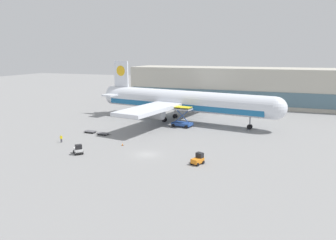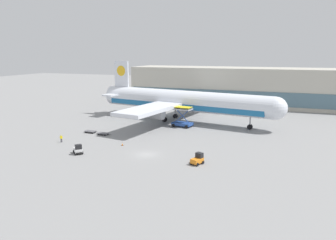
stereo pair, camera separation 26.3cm
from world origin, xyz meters
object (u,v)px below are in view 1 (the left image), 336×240
baggage_dolly_lead (90,131)px  traffic_cone_near (122,144)px  airplane_main (180,101)px  baggage_tug_mid (78,150)px  baggage_dolly_second (103,133)px  ground_crew_near (61,138)px  baggage_tug_foreground (198,159)px  scissor_lift_loader (182,119)px

baggage_dolly_lead → traffic_cone_near: bearing=-26.6°
airplane_main → baggage_tug_mid: size_ratio=21.01×
baggage_dolly_second → baggage_tug_mid: bearing=-74.0°
baggage_tug_mid → baggage_dolly_second: baggage_tug_mid is taller
baggage_dolly_lead → ground_crew_near: (-1.09, -9.71, 0.59)m
airplane_main → baggage_tug_mid: airplane_main is taller
baggage_dolly_lead → traffic_cone_near: 14.86m
traffic_cone_near → airplane_main: bearing=83.0°
baggage_dolly_second → traffic_cone_near: size_ratio=5.22×
baggage_dolly_second → baggage_tug_foreground: bearing=-21.5°
airplane_main → ground_crew_near: (-17.52, -30.99, -4.86)m
airplane_main → baggage_tug_foreground: size_ratio=20.74×
ground_crew_near → traffic_cone_near: 14.23m
baggage_dolly_lead → ground_crew_near: size_ratio=2.23×
baggage_tug_foreground → scissor_lift_loader: bearing=45.4°
traffic_cone_near → scissor_lift_loader: bearing=73.7°
airplane_main → scissor_lift_loader: airplane_main is taller
scissor_lift_loader → traffic_cone_near: size_ratio=7.87×
scissor_lift_loader → baggage_tug_mid: size_ratio=2.05×
airplane_main → scissor_lift_loader: size_ratio=10.26×
baggage_tug_foreground → baggage_dolly_second: (-27.13, 12.33, -0.49)m
traffic_cone_near → ground_crew_near: bearing=-170.4°
baggage_dolly_lead → ground_crew_near: 9.79m
scissor_lift_loader → baggage_dolly_second: scissor_lift_loader is taller
baggage_dolly_lead → traffic_cone_near: traffic_cone_near is taller
baggage_tug_foreground → baggage_tug_mid: (-23.72, -2.44, 0.00)m
baggage_tug_mid → baggage_dolly_second: 15.16m
baggage_tug_mid → scissor_lift_loader: bearing=112.3°
baggage_tug_foreground → traffic_cone_near: bearing=94.7°
baggage_tug_foreground → baggage_dolly_second: baggage_tug_foreground is taller
traffic_cone_near → baggage_dolly_lead: bearing=150.4°
baggage_dolly_second → scissor_lift_loader: bearing=48.1°
airplane_main → scissor_lift_loader: (2.89, -6.73, -3.77)m
scissor_lift_loader → ground_crew_near: 31.72m
scissor_lift_loader → traffic_cone_near: 22.86m
airplane_main → baggage_dolly_second: (-12.33, -22.02, -5.45)m
scissor_lift_loader → baggage_tug_mid: bearing=-101.8°
baggage_tug_foreground → traffic_cone_near: baggage_tug_foreground is taller
baggage_tug_mid → baggage_dolly_second: size_ratio=0.74×
baggage_tug_mid → ground_crew_near: baggage_tug_mid is taller
traffic_cone_near → baggage_dolly_second: bearing=143.2°
scissor_lift_loader → ground_crew_near: scissor_lift_loader is taller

